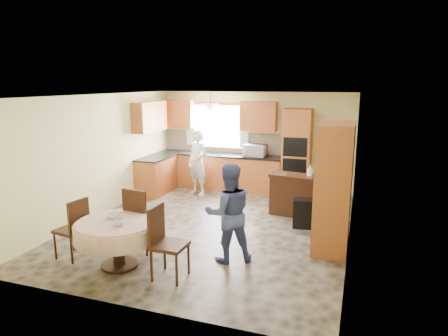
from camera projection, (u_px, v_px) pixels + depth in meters
floor at (214, 226)px, 7.73m from camera, size 5.00×6.00×0.01m
ceiling at (213, 95)px, 7.21m from camera, size 5.00×6.00×0.01m
wall_back at (254, 141)px, 10.24m from camera, size 5.00×0.02×2.50m
wall_front at (124, 211)px, 4.70m from camera, size 5.00×0.02×2.50m
wall_left at (100, 155)px, 8.27m from camera, size 0.02×6.00×2.50m
wall_right at (353, 173)px, 6.67m from camera, size 0.02×6.00×2.50m
window at (217, 126)px, 10.47m from camera, size 1.40×0.03×1.10m
curtain_left at (190, 124)px, 10.65m from camera, size 0.22×0.02×1.15m
curtain_right at (244, 126)px, 10.17m from camera, size 0.22×0.02×1.15m
base_cab_back at (219, 172)px, 10.41m from camera, size 3.30×0.60×0.88m
counter_back at (219, 155)px, 10.31m from camera, size 3.30×0.64×0.04m
base_cab_left at (157, 176)px, 10.00m from camera, size 0.60×1.20×0.88m
counter_left at (156, 158)px, 9.91m from camera, size 0.64×1.20×0.04m
backsplash at (223, 142)px, 10.52m from camera, size 3.30×0.02×0.55m
wall_cab_left at (178, 114)px, 10.60m from camera, size 0.85×0.33×0.72m
wall_cab_right at (259, 116)px, 9.90m from camera, size 0.90×0.33×0.72m
wall_cab_side at (149, 117)px, 9.74m from camera, size 0.33×1.20×0.72m
oven_tower at (297, 153)px, 9.63m from camera, size 0.66×0.62×2.12m
oven_upper at (295, 147)px, 9.30m from camera, size 0.56×0.01×0.45m
oven_lower at (294, 168)px, 9.40m from camera, size 0.56×0.01×0.45m
pendant at (211, 107)px, 9.91m from camera, size 0.36×0.36×0.18m
sideboard at (297, 197)px, 8.28m from camera, size 1.20×0.66×0.81m
space_heater at (304, 213)px, 7.63m from camera, size 0.43×0.32×0.56m
cupboard at (334, 187)px, 6.55m from camera, size 0.55×1.10×2.10m
dining_table at (118, 231)px, 5.95m from camera, size 1.26×1.26×0.72m
chair_left at (74, 226)px, 6.23m from camera, size 0.48×0.48×0.97m
chair_back at (140, 217)px, 6.48m from camera, size 0.51×0.51×1.07m
chair_right at (164, 238)px, 5.62m from camera, size 0.46×0.46×1.05m
framed_picture at (352, 155)px, 6.88m from camera, size 0.06×0.53×0.44m
microwave at (255, 150)px, 9.92m from camera, size 0.58×0.42×0.30m
person_sink at (198, 163)px, 9.79m from camera, size 0.69×0.58×1.60m
person_dining at (229, 213)px, 6.10m from camera, size 0.94×0.88×1.54m
bowl_sideboard at (280, 175)px, 8.31m from camera, size 0.29×0.29×0.06m
bottle_sideboard at (310, 172)px, 8.09m from camera, size 0.14×0.14×0.28m
cup_table at (119, 222)px, 5.71m from camera, size 0.15×0.15×0.11m
bowl_table at (112, 216)px, 6.04m from camera, size 0.21×0.21×0.06m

